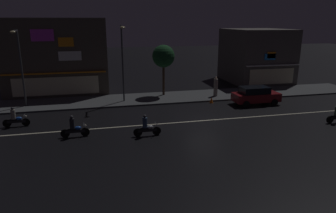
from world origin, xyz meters
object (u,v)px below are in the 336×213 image
Objects in this scene: pedestrian_on_sidewalk at (216,87)px; traffic_cone at (212,100)px; streetlamp_west at (20,62)px; motorcycle_following at (146,127)px; streetlamp_mid at (123,58)px; motorcycle_opposite_lane at (15,118)px; motorcycle_trailing_far at (74,128)px; parked_car_near_kerb at (256,95)px.

pedestrian_on_sidewalk reaches higher than traffic_cone.
traffic_cone is (-1.19, -2.02, -0.78)m from pedestrian_on_sidewalk.
motorcycle_following is at bearing -44.56° from streetlamp_west.
streetlamp_mid is 12.83× the size of traffic_cone.
traffic_cone is (16.57, 3.09, -0.36)m from motorcycle_opposite_lane.
motorcycle_opposite_lane is 1.00× the size of motorcycle_trailing_far.
motorcycle_trailing_far is 13.73m from traffic_cone.
pedestrian_on_sidewalk is (9.29, 0.08, -3.25)m from streetlamp_mid.
streetlamp_mid is 9.84m from pedestrian_on_sidewalk.
motorcycle_trailing_far is (-13.40, -8.27, -0.42)m from pedestrian_on_sidewalk.
motorcycle_trailing_far is at bearing -152.91° from traffic_cone.
pedestrian_on_sidewalk is at bearing -52.03° from parked_car_near_kerb.
motorcycle_opposite_lane is at bearing -149.30° from streetlamp_mid.
parked_car_near_kerb is 16.77m from motorcycle_trailing_far.
streetlamp_west reaches higher than motorcycle_trailing_far.
parked_car_near_kerb is at bearing -161.51° from motorcycle_trailing_far.
motorcycle_trailing_far is at bearing 16.97° from parked_car_near_kerb.
pedestrian_on_sidewalk is 18.49m from motorcycle_opposite_lane.
streetlamp_mid is at bearing 24.52° from pedestrian_on_sidewalk.
streetlamp_west is 12.25× the size of traffic_cone.
streetlamp_mid is 3.71× the size of motorcycle_following.
parked_car_near_kerb is (2.64, -3.38, -0.19)m from pedestrian_on_sidewalk.
motorcycle_opposite_lane is at bearing -86.32° from streetlamp_west.
traffic_cone is (12.22, 6.25, -0.36)m from motorcycle_trailing_far.
streetlamp_west reaches higher than pedestrian_on_sidewalk.
motorcycle_trailing_far is (-4.11, -8.19, -3.67)m from streetlamp_mid.
streetlamp_west is 18.36m from pedestrian_on_sidewalk.
motorcycle_following reaches higher than traffic_cone.
streetlamp_west is 8.81m from streetlamp_mid.
motorcycle_following is (-11.27, -5.81, -0.24)m from parked_car_near_kerb.
streetlamp_west is 17.48m from traffic_cone.
streetlamp_west is 3.55× the size of motorcycle_following.
streetlamp_west is 3.39× the size of pedestrian_on_sidewalk.
traffic_cone is (8.10, -1.94, -4.03)m from streetlamp_mid.
traffic_cone is at bearing -13.46° from streetlamp_mid.
streetlamp_west reaches higher than motorcycle_opposite_lane.
motorcycle_following is at bearing 27.29° from parked_car_near_kerb.
traffic_cone is (16.91, -2.16, -3.87)m from streetlamp_west.
motorcycle_following and motorcycle_opposite_lane have the same top height.
traffic_cone is at bearing -151.39° from motorcycle_trailing_far.
parked_car_near_kerb is 2.26× the size of motorcycle_trailing_far.
motorcycle_following is 10.34m from traffic_cone.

